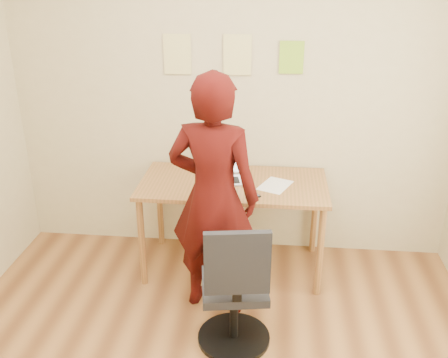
# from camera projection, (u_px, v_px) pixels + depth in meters

# --- Properties ---
(room) EXTENTS (3.58, 3.58, 2.78)m
(room) POSITION_uv_depth(u_px,v_px,m) (199.00, 181.00, 2.24)
(room) COLOR brown
(room) RESTS_ON ground
(desk) EXTENTS (1.40, 0.70, 0.74)m
(desk) POSITION_uv_depth(u_px,v_px,m) (233.00, 193.00, 3.78)
(desk) COLOR #9C6635
(desk) RESTS_ON ground
(laptop) EXTENTS (0.34, 0.32, 0.22)m
(laptop) POSITION_uv_depth(u_px,v_px,m) (223.00, 173.00, 3.78)
(laptop) COLOR silver
(laptop) RESTS_ON desk
(paper_sheet) EXTENTS (0.28, 0.33, 0.00)m
(paper_sheet) POSITION_uv_depth(u_px,v_px,m) (275.00, 185.00, 3.69)
(paper_sheet) COLOR white
(paper_sheet) RESTS_ON desk
(phone) EXTENTS (0.11, 0.13, 0.01)m
(phone) POSITION_uv_depth(u_px,v_px,m) (253.00, 194.00, 3.53)
(phone) COLOR black
(phone) RESTS_ON desk
(wall_note_left) EXTENTS (0.21, 0.00, 0.30)m
(wall_note_left) POSITION_uv_depth(u_px,v_px,m) (177.00, 54.00, 3.76)
(wall_note_left) COLOR #E3D988
(wall_note_left) RESTS_ON room
(wall_note_mid) EXTENTS (0.21, 0.00, 0.30)m
(wall_note_mid) POSITION_uv_depth(u_px,v_px,m) (237.00, 55.00, 3.72)
(wall_note_mid) COLOR #E3D988
(wall_note_mid) RESTS_ON room
(wall_note_right) EXTENTS (0.18, 0.00, 0.24)m
(wall_note_right) POSITION_uv_depth(u_px,v_px,m) (291.00, 57.00, 3.69)
(wall_note_right) COLOR #90C92D
(wall_note_right) RESTS_ON room
(office_chair) EXTENTS (0.47, 0.47, 0.90)m
(office_chair) POSITION_uv_depth(u_px,v_px,m) (235.00, 296.00, 3.04)
(office_chair) COLOR black
(office_chair) RESTS_ON ground
(person) EXTENTS (0.67, 0.49, 1.68)m
(person) POSITION_uv_depth(u_px,v_px,m) (214.00, 197.00, 3.27)
(person) COLOR #390A07
(person) RESTS_ON ground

